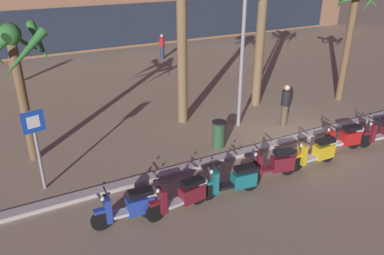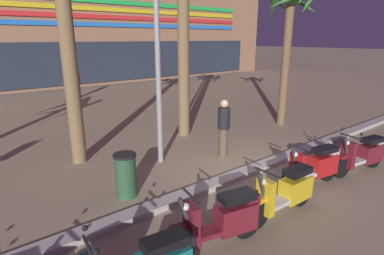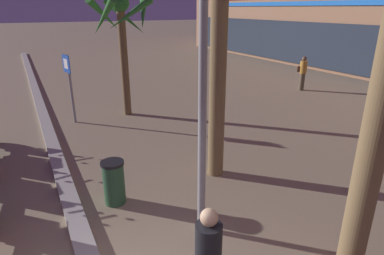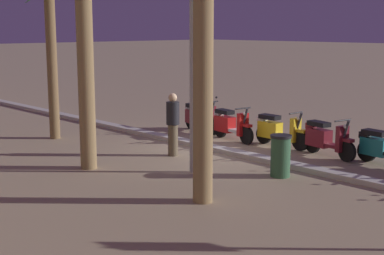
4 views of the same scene
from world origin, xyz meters
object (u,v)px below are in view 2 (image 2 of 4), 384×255
Objects in this scene: scooter_red_mid_front at (315,166)px; palm_tree_near_sign at (289,22)px; pedestrian_window_shopping at (77,83)px; street_lamp at (156,11)px; scooter_maroon_lead_nearest at (223,220)px; litter_bin at (126,175)px; scooter_yellow_mid_rear at (287,192)px; pedestrian_strolling_near_curb at (224,127)px; scooter_maroon_gap_after_mid at (363,154)px.

palm_tree_near_sign is at bearing 43.98° from scooter_red_mid_front.
pedestrian_window_shopping is 11.38m from street_lamp.
scooter_maroon_lead_nearest is 3.14m from scooter_red_mid_front.
palm_tree_near_sign is (3.79, 3.66, 3.32)m from scooter_red_mid_front.
street_lamp is (1.62, 1.17, 3.38)m from litter_bin.
palm_tree_near_sign reaches higher than pedestrian_window_shopping.
pedestrian_window_shopping is (-4.22, 10.58, -2.98)m from palm_tree_near_sign.
scooter_yellow_mid_rear is at bearing -50.90° from litter_bin.
pedestrian_strolling_near_curb is (0.06, -11.65, 0.06)m from pedestrian_window_shopping.
street_lamp reaches higher than pedestrian_strolling_near_curb.
scooter_maroon_gap_after_mid is (3.17, -0.02, -0.00)m from scooter_yellow_mid_rear.
scooter_maroon_gap_after_mid is at bearing -26.01° from litter_bin.
street_lamp is (-1.52, -10.85, 3.06)m from pedestrian_window_shopping.
palm_tree_near_sign is at bearing 11.07° from litter_bin.
palm_tree_near_sign reaches higher than scooter_yellow_mid_rear.
street_lamp reaches higher than scooter_red_mid_front.
scooter_maroon_gap_after_mid is 1.10× the size of pedestrian_strolling_near_curb.
scooter_maroon_lead_nearest is 14.74m from pedestrian_window_shopping.
scooter_maroon_lead_nearest is at bearing 179.02° from scooter_maroon_gap_after_mid.
pedestrian_window_shopping reaches higher than scooter_maroon_lead_nearest.
palm_tree_near_sign is 5.20m from pedestrian_strolling_near_curb.
scooter_maroon_lead_nearest and scooter_yellow_mid_rear have the same top height.
scooter_maroon_lead_nearest is 8.62m from palm_tree_near_sign.
scooter_maroon_lead_nearest is 3.99m from pedestrian_strolling_near_curb.
pedestrian_window_shopping is at bearing 75.32° from litter_bin.
scooter_red_mid_front is (3.13, 0.25, 0.00)m from scooter_maroon_lead_nearest.
street_lamp is at bearing 153.32° from pedestrian_strolling_near_curb.
palm_tree_near_sign is at bearing 36.81° from scooter_yellow_mid_rear.
litter_bin is at bearing -104.68° from pedestrian_window_shopping.
scooter_maroon_lead_nearest is at bearing -175.40° from scooter_red_mid_front.
scooter_maroon_lead_nearest is 0.94× the size of scooter_yellow_mid_rear.
pedestrian_strolling_near_curb is (-4.16, -1.07, -2.92)m from palm_tree_near_sign.
street_lamp is (-5.75, -0.27, 0.07)m from palm_tree_near_sign.
scooter_maroon_lead_nearest is 1.04× the size of pedestrian_strolling_near_curb.
litter_bin is 0.15× the size of street_lamp.
scooter_yellow_mid_rear is 1.92× the size of litter_bin.
scooter_maroon_gap_after_mid reaches higher than scooter_yellow_mid_rear.
scooter_maroon_gap_after_mid is (1.65, -0.33, -0.01)m from scooter_red_mid_front.
scooter_yellow_mid_rear is 3.15m from pedestrian_strolling_near_curb.
pedestrian_window_shopping is (-2.08, 14.57, 0.34)m from scooter_maroon_gap_after_mid.
scooter_yellow_mid_rear is 1.18× the size of pedestrian_window_shopping.
scooter_maroon_gap_after_mid is at bearing -45.90° from street_lamp.
palm_tree_near_sign is (5.31, 3.98, 3.33)m from scooter_yellow_mid_rear.
pedestrian_window_shopping is 0.94× the size of pedestrian_strolling_near_curb.
scooter_yellow_mid_rear is 1.04× the size of scooter_red_mid_front.
scooter_yellow_mid_rear is (1.61, -0.06, -0.00)m from scooter_maroon_lead_nearest.
scooter_maroon_gap_after_mid is at bearing -118.18° from palm_tree_near_sign.
scooter_yellow_mid_rear reaches higher than litter_bin.
scooter_maroon_gap_after_mid is at bearing -81.87° from pedestrian_window_shopping.
scooter_maroon_lead_nearest is at bearing -134.18° from pedestrian_strolling_near_curb.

